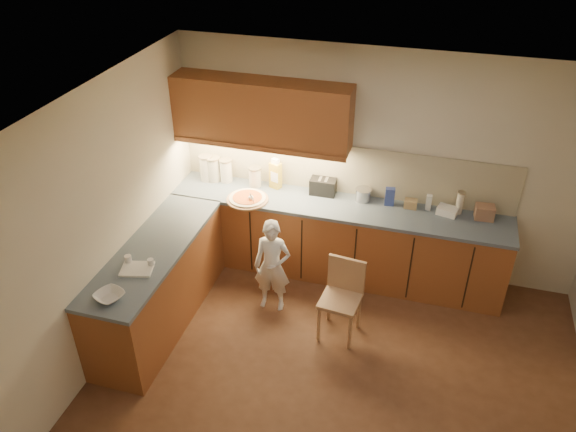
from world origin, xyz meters
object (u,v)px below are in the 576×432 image
at_px(pizza_on_board, 248,199).
at_px(child, 272,266).
at_px(toaster, 323,187).
at_px(wooden_chair, 342,293).
at_px(oil_jug, 276,174).

height_order(pizza_on_board, child, pizza_on_board).
height_order(pizza_on_board, toaster, toaster).
distance_m(pizza_on_board, toaster, 0.86).
relative_size(wooden_chair, oil_jug, 2.30).
bearing_deg(child, toaster, 69.19).
bearing_deg(pizza_on_board, oil_jug, 59.65).
height_order(child, oil_jug, oil_jug).
xyz_separation_m(child, wooden_chair, (0.78, -0.16, -0.05)).
bearing_deg(wooden_chair, toaster, 119.06).
bearing_deg(toaster, child, -108.00).
relative_size(oil_jug, toaster, 1.27).
relative_size(pizza_on_board, child, 0.44).
xyz_separation_m(child, oil_jug, (-0.25, 0.96, 0.55)).
relative_size(child, toaster, 3.70).
bearing_deg(child, pizza_on_board, 124.86).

